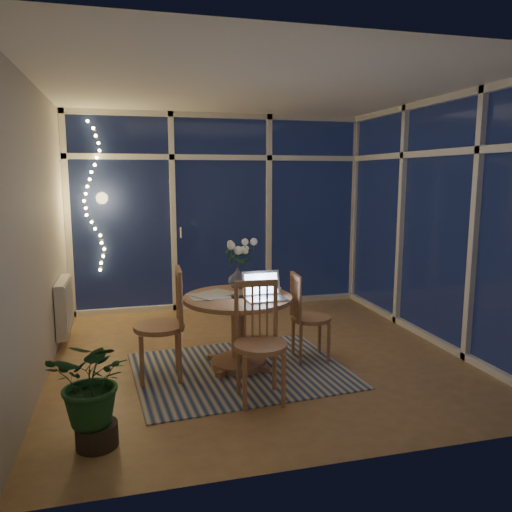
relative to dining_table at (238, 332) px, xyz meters
name	(u,v)px	position (x,y,z in m)	size (l,w,h in m)	color
floor	(259,354)	(0.28, 0.28, -0.34)	(4.00, 4.00, 0.00)	olive
ceiling	(259,88)	(0.28, 0.28, 2.26)	(4.00, 4.00, 0.00)	white
wall_back	(221,212)	(0.28, 2.28, 0.96)	(4.00, 0.04, 2.60)	beige
wall_front	(346,260)	(0.28, -1.72, 0.96)	(4.00, 0.04, 2.60)	beige
wall_left	(38,233)	(-1.72, 0.28, 0.96)	(0.04, 4.00, 2.60)	beige
wall_right	(439,222)	(2.28, 0.28, 0.96)	(0.04, 4.00, 2.60)	beige
window_wall_back	(222,212)	(0.28, 2.24, 0.96)	(4.00, 0.10, 2.60)	white
window_wall_right	(436,222)	(2.24, 0.28, 0.96)	(0.10, 4.00, 2.60)	white
radiator	(64,306)	(-1.66, 1.18, 0.06)	(0.10, 0.70, 0.58)	silver
fairy_lights	(92,197)	(-1.37, 2.16, 1.18)	(0.24, 0.10, 1.85)	#F2CB60
garden_patio	(219,269)	(0.78, 5.28, -0.40)	(12.00, 6.00, 0.10)	black
garden_fence	(190,220)	(0.28, 5.78, 0.56)	(11.00, 0.08, 1.80)	#3B2615
neighbour_roof	(186,159)	(0.58, 8.78, 1.86)	(7.00, 3.00, 2.20)	#353840
garden_shrubs	(157,260)	(-0.52, 3.68, 0.11)	(0.90, 0.90, 0.90)	black
rug	(240,370)	(0.00, -0.10, -0.34)	(1.91, 1.53, 0.01)	#C2B69D
dining_table	(238,332)	(0.00, 0.00, 0.00)	(1.01, 1.01, 0.69)	#8F5C40
chair_left	(159,324)	(-0.73, -0.10, 0.16)	(0.47, 0.47, 1.01)	#8F5C40
chair_right	(311,316)	(0.74, 0.02, 0.09)	(0.41, 0.41, 0.88)	#8F5C40
chair_front	(260,343)	(0.02, -0.74, 0.14)	(0.45, 0.45, 0.97)	#8F5C40
laptop	(265,285)	(0.21, -0.18, 0.47)	(0.36, 0.30, 0.26)	silver
flower_vase	(238,277)	(0.08, 0.37, 0.45)	(0.20, 0.20, 0.21)	white
bowl	(274,289)	(0.39, 0.13, 0.36)	(0.15, 0.15, 0.04)	silver
newspapers	(212,296)	(-0.23, 0.06, 0.35)	(0.38, 0.29, 0.01)	beige
phone	(238,297)	(-0.01, -0.05, 0.35)	(0.12, 0.06, 0.01)	black
potted_plant	(95,393)	(-1.22, -1.13, 0.04)	(0.54, 0.47, 0.76)	#184521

